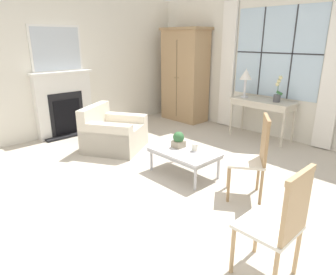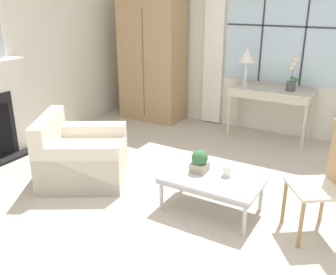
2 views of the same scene
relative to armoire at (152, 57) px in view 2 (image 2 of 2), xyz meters
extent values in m
plane|color=#BCB2A3|center=(2.09, -2.67, -1.08)|extent=(14.00, 14.00, 0.00)
cube|color=silver|center=(2.09, 0.36, 0.32)|extent=(7.20, 0.06, 2.80)
cube|color=silver|center=(2.09, 0.32, 0.56)|extent=(1.74, 0.01, 1.67)
cube|color=#2D2D33|center=(1.78, 0.32, 0.56)|extent=(0.02, 0.02, 1.67)
cube|color=#2D2D33|center=(2.40, 0.32, 0.56)|extent=(0.02, 0.02, 1.67)
cube|color=#2D2D33|center=(2.09, 0.32, 0.56)|extent=(1.74, 0.02, 0.02)
cube|color=white|center=(1.01, 0.28, 0.25)|extent=(0.33, 0.06, 2.63)
cube|color=silver|center=(-0.94, -2.07, 0.32)|extent=(0.06, 7.20, 2.80)
cube|color=tan|center=(0.00, 0.00, -0.04)|extent=(1.07, 0.55, 2.09)
cube|color=brown|center=(0.00, -0.28, -0.08)|extent=(0.01, 0.01, 1.76)
sphere|color=#997F4C|center=(-0.05, -0.29, -0.04)|extent=(0.03, 0.03, 0.03)
sphere|color=#997F4C|center=(0.05, -0.29, -0.04)|extent=(0.03, 0.03, 0.03)
cube|color=beige|center=(2.08, 0.01, -0.32)|extent=(1.20, 0.51, 0.03)
cube|color=beige|center=(2.08, 0.01, -0.38)|extent=(1.15, 0.49, 0.10)
cylinder|color=beige|center=(1.52, -0.20, -0.71)|extent=(0.04, 0.04, 0.75)
cylinder|color=beige|center=(2.64, -0.20, -0.71)|extent=(0.04, 0.04, 0.75)
cylinder|color=beige|center=(1.52, 0.23, -0.71)|extent=(0.04, 0.04, 0.75)
cylinder|color=beige|center=(2.64, 0.23, -0.71)|extent=(0.04, 0.04, 0.75)
cylinder|color=silver|center=(1.68, -0.03, -0.29)|extent=(0.14, 0.14, 0.02)
cylinder|color=silver|center=(1.68, -0.03, -0.11)|extent=(0.05, 0.05, 0.34)
cone|color=white|center=(1.68, -0.03, 0.16)|extent=(0.24, 0.24, 0.21)
cylinder|color=#4C4C51|center=(2.35, 0.03, -0.24)|extent=(0.13, 0.13, 0.13)
cylinder|color=#336638|center=(2.35, 0.03, 0.01)|extent=(0.01, 0.01, 0.35)
cube|color=#336638|center=(2.38, 0.03, -0.13)|extent=(0.13, 0.02, 0.08)
sphere|color=beige|center=(2.32, 0.04, 0.02)|extent=(0.07, 0.07, 0.07)
sphere|color=beige|center=(2.35, 0.04, 0.09)|extent=(0.07, 0.07, 0.07)
sphere|color=beige|center=(2.37, 0.04, 0.15)|extent=(0.07, 0.07, 0.07)
cube|color=beige|center=(0.60, -2.44, -0.86)|extent=(1.27, 1.27, 0.43)
cube|color=beige|center=(0.26, -2.64, -0.47)|extent=(0.61, 0.87, 0.35)
cube|color=beige|center=(0.41, -2.13, -0.79)|extent=(0.90, 0.65, 0.57)
cube|color=beige|center=(0.78, -2.75, -0.79)|extent=(0.90, 0.65, 0.57)
cube|color=beige|center=(3.15, -2.24, -0.61)|extent=(0.61, 0.61, 0.03)
cylinder|color=#9E7A51|center=(3.10, -2.50, -0.85)|extent=(0.04, 0.04, 0.46)
cylinder|color=#9E7A51|center=(2.88, -2.19, -0.85)|extent=(0.04, 0.04, 0.46)
cylinder|color=#9E7A51|center=(3.19, -1.97, -0.85)|extent=(0.04, 0.04, 0.46)
cube|color=#BCBCC1|center=(2.19, -2.32, -0.72)|extent=(0.98, 0.60, 0.03)
cube|color=#A0A0A4|center=(2.19, -2.32, -0.76)|extent=(0.96, 0.59, 0.04)
cylinder|color=#BCBCC1|center=(1.74, -2.57, -0.91)|extent=(0.04, 0.04, 0.34)
cylinder|color=#BCBCC1|center=(2.63, -2.57, -0.91)|extent=(0.04, 0.04, 0.34)
cylinder|color=#BCBCC1|center=(1.74, -2.07, -0.91)|extent=(0.04, 0.04, 0.34)
cylinder|color=#BCBCC1|center=(2.63, -2.07, -0.91)|extent=(0.04, 0.04, 0.34)
cube|color=tan|center=(2.02, -2.27, -0.66)|extent=(0.16, 0.16, 0.10)
sphere|color=#336638|center=(2.02, -2.27, -0.56)|extent=(0.17, 0.17, 0.17)
cylinder|color=silver|center=(2.30, -2.22, -0.71)|extent=(0.12, 0.12, 0.01)
cylinder|color=white|center=(2.30, -2.22, -0.65)|extent=(0.08, 0.08, 0.10)
cylinder|color=black|center=(2.30, -2.22, -0.59)|extent=(0.00, 0.00, 0.01)
camera|label=1|loc=(4.95, -5.29, 0.83)|focal=32.00mm
camera|label=2|loc=(3.50, -5.43, 0.98)|focal=40.00mm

